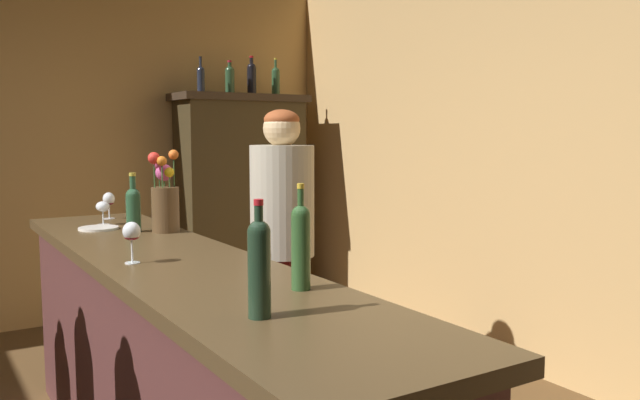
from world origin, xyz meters
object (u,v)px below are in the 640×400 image
(wine_glass_rear, at_px, (132,234))
(bartender, at_px, (282,243))
(flower_arrangement, at_px, (165,199))
(display_bottle_left, at_px, (201,78))
(cheese_plate, at_px, (99,228))
(display_bottle_midleft, at_px, (230,79))
(wine_bottle_rose, at_px, (301,243))
(wine_glass_front, at_px, (109,200))
(bar_counter, at_px, (177,379))
(wine_bottle_chardonnay, at_px, (259,264))
(wine_glass_mid, at_px, (103,208))
(display_bottle_center, at_px, (252,77))
(display_cabinet, at_px, (241,198))
(display_bottle_midright, at_px, (276,80))
(wine_bottle_malbec, at_px, (133,207))

(wine_glass_rear, bearing_deg, bartender, 33.12)
(flower_arrangement, bearing_deg, display_bottle_left, 63.09)
(cheese_plate, xyz_separation_m, display_bottle_midleft, (1.49, 1.65, 0.93))
(wine_bottle_rose, relative_size, wine_glass_front, 2.20)
(flower_arrangement, relative_size, display_bottle_left, 1.40)
(wine_glass_front, height_order, display_bottle_midleft, display_bottle_midleft)
(bar_counter, bearing_deg, wine_bottle_chardonnay, -95.65)
(wine_bottle_chardonnay, relative_size, wine_glass_rear, 2.01)
(wine_glass_mid, bearing_deg, display_bottle_center, 42.53)
(wine_bottle_rose, relative_size, wine_glass_rear, 2.11)
(bartender, bearing_deg, display_cabinet, -108.04)
(wine_glass_mid, bearing_deg, bar_counter, -89.80)
(flower_arrangement, distance_m, display_bottle_midright, 2.65)
(display_bottle_left, height_order, bartender, display_bottle_left)
(wine_glass_rear, bearing_deg, display_bottle_center, 55.48)
(display_bottle_left, relative_size, bartender, 0.18)
(display_cabinet, bearing_deg, display_bottle_center, 0.00)
(display_bottle_left, bearing_deg, display_bottle_midleft, 0.00)
(flower_arrangement, relative_size, display_bottle_midright, 1.27)
(display_bottle_left, bearing_deg, bartender, -99.55)
(wine_bottle_rose, distance_m, display_bottle_midleft, 3.62)
(wine_bottle_malbec, height_order, display_bottle_center, display_bottle_center)
(wine_glass_front, relative_size, display_bottle_center, 0.47)
(display_cabinet, height_order, display_bottle_center, display_bottle_center)
(wine_bottle_chardonnay, distance_m, display_bottle_midright, 4.09)
(wine_glass_mid, relative_size, wine_glass_rear, 0.80)
(bar_counter, xyz_separation_m, cheese_plate, (-0.07, 0.93, 0.50))
(display_bottle_center, height_order, bartender, display_bottle_center)
(wine_glass_mid, distance_m, display_bottle_midright, 2.53)
(wine_bottle_malbec, height_order, cheese_plate, wine_bottle_malbec)
(wine_bottle_rose, relative_size, bartender, 0.21)
(wine_glass_mid, bearing_deg, flower_arrangement, -64.35)
(wine_bottle_malbec, xyz_separation_m, wine_glass_mid, (-0.07, 0.34, -0.03))
(bartender, bearing_deg, wine_glass_rear, 34.13)
(wine_glass_rear, bearing_deg, wine_glass_front, 79.17)
(display_bottle_center, bearing_deg, bartender, -111.92)
(wine_bottle_malbec, height_order, display_bottle_midleft, display_bottle_midleft)
(display_bottle_midright, relative_size, bartender, 0.20)
(wine_bottle_chardonnay, relative_size, flower_arrangement, 0.78)
(display_bottle_midright, bearing_deg, display_bottle_center, 180.00)
(wine_glass_rear, relative_size, display_bottle_center, 0.49)
(display_cabinet, distance_m, wine_bottle_rose, 3.57)
(wine_glass_mid, bearing_deg, wine_bottle_chardonnay, -92.50)
(wine_bottle_malbec, distance_m, flower_arrangement, 0.16)
(display_bottle_midright, bearing_deg, bartender, -117.50)
(wine_bottle_rose, xyz_separation_m, wine_glass_rear, (-0.33, 0.69, -0.03))
(wine_bottle_malbec, bearing_deg, flower_arrangement, -30.81)
(bar_counter, height_order, display_bottle_center, display_bottle_center)
(bar_counter, height_order, bartender, bartender)
(wine_glass_rear, xyz_separation_m, display_bottle_midright, (2.02, 2.61, 0.83))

